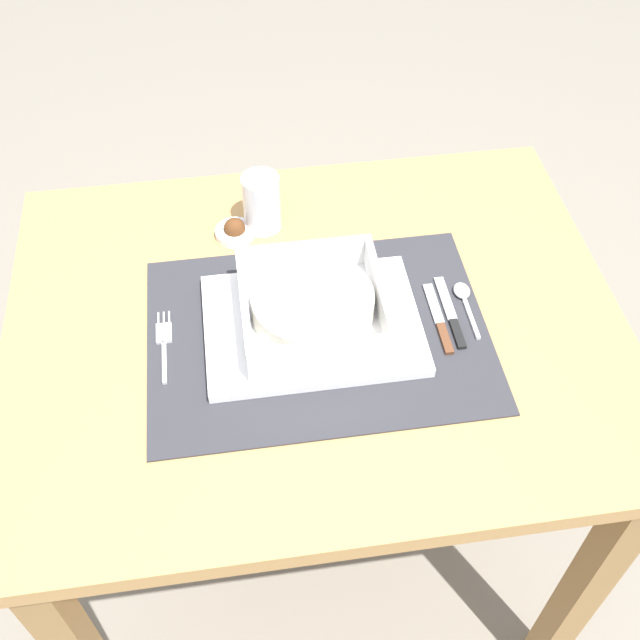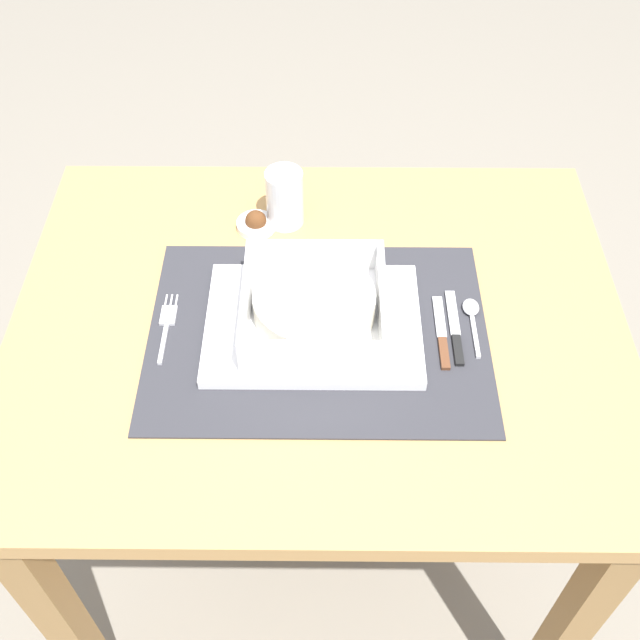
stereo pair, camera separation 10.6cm
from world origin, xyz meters
The scene contains 11 objects.
ground_plane centered at (0.00, 0.00, 0.00)m, with size 6.00×6.00×0.00m, color gray.
dining_table centered at (0.00, 0.00, 0.63)m, with size 0.89×0.70×0.75m.
placemat centered at (0.00, -0.03, 0.76)m, with size 0.48×0.35×0.00m, color #2D2D33.
serving_plate centered at (-0.01, -0.02, 0.77)m, with size 0.30×0.22×0.02m, color white.
porridge_bowl centered at (-0.01, -0.02, 0.80)m, with size 0.20×0.20×0.06m.
fork centered at (-0.22, -0.01, 0.76)m, with size 0.02×0.13×0.00m.
spoon centered at (0.22, 0.01, 0.76)m, with size 0.02×0.11×0.01m.
butter_knife centered at (0.19, -0.03, 0.76)m, with size 0.01×0.14×0.01m.
bread_knife centered at (0.17, -0.04, 0.76)m, with size 0.01×0.13×0.01m.
drinking_glass centered at (-0.06, 0.21, 0.80)m, with size 0.06×0.06×0.10m.
condiment_saucer centered at (-0.10, 0.19, 0.77)m, with size 0.06×0.06×0.03m.
Camera 2 is at (0.01, -0.72, 1.59)m, focal length 42.83 mm.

